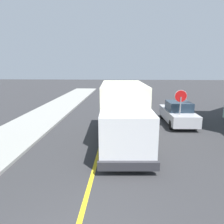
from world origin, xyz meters
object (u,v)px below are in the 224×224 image
parked_car_near (137,104)px  stop_sign (180,102)px  box_truck (123,111)px  parked_van_across (178,113)px  parked_car_mid (133,93)px

parked_car_near → stop_sign: 5.81m
box_truck → stop_sign: bearing=32.1°
box_truck → parked_van_across: (4.00, 3.69, -0.97)m
box_truck → parked_car_mid: size_ratio=1.63×
parked_car_near → parked_van_across: (2.76, -3.79, 0.00)m
parked_car_near → parked_van_across: size_ratio=1.00×
parked_car_near → stop_sign: (2.51, -5.13, 1.06)m
parked_car_mid → parked_van_across: size_ratio=1.00×
parked_van_across → stop_sign: (-0.24, -1.33, 1.06)m
parked_car_near → parked_van_across: same height
box_truck → parked_car_near: (1.24, 7.49, -0.97)m
parked_car_mid → stop_sign: 12.42m
box_truck → parked_car_near: box_truck is taller
parked_car_near → parked_car_mid: size_ratio=0.99×
parked_car_near → parked_car_mid: (-0.01, 6.99, 0.00)m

